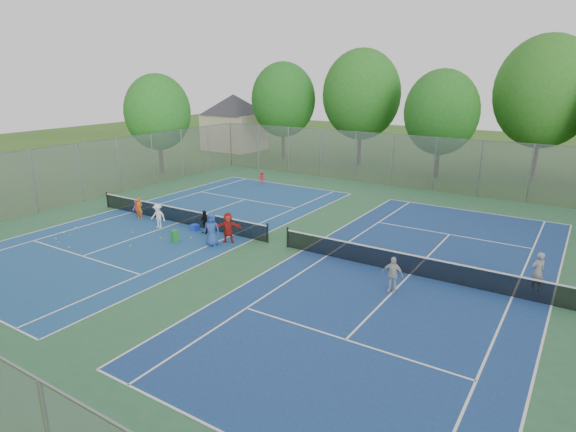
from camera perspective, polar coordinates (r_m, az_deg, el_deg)
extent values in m
plane|color=#32581B|center=(24.68, -1.25, -3.45)|extent=(120.00, 120.00, 0.00)
cube|color=#2E613C|center=(24.68, -1.25, -3.44)|extent=(32.00, 32.00, 0.01)
cube|color=navy|center=(28.97, -12.84, -0.78)|extent=(10.97, 23.77, 0.01)
cube|color=navy|center=(21.83, 14.30, -6.70)|extent=(10.97, 23.77, 0.01)
cube|color=black|center=(28.84, -12.89, 0.05)|extent=(12.87, 0.10, 0.91)
cube|color=black|center=(21.66, 14.39, -5.64)|extent=(12.87, 0.10, 0.91)
cube|color=gray|center=(38.09, 12.34, 6.45)|extent=(32.00, 0.10, 4.00)
cube|color=gray|center=(35.35, -23.44, 4.69)|extent=(0.10, 32.00, 4.00)
cube|color=#B7A88C|center=(55.97, -6.38, 9.86)|extent=(6.00, 5.00, 4.00)
pyramid|color=#2D2D33|center=(55.64, -6.53, 14.16)|extent=(11.03, 11.03, 2.20)
cylinder|color=#443326|center=(49.71, -0.55, 8.83)|extent=(0.36, 0.36, 3.50)
ellipsoid|color=#1D5819|center=(49.33, -0.56, 13.61)|extent=(6.40, 6.40, 7.36)
cylinder|color=#443326|center=(46.75, 8.46, 8.38)|extent=(0.36, 0.36, 3.85)
ellipsoid|color=#225E1B|center=(46.33, 8.71, 14.04)|extent=(7.20, 7.20, 8.28)
cylinder|color=#443326|center=(42.26, 17.27, 6.47)|extent=(0.36, 0.36, 3.15)
ellipsoid|color=#205C1A|center=(41.81, 17.72, 11.63)|extent=(6.00, 6.00, 6.90)
cylinder|color=#443326|center=(43.88, 27.27, 6.43)|extent=(0.36, 0.36, 4.20)
ellipsoid|color=#265C1A|center=(43.44, 28.15, 12.84)|extent=(7.60, 7.60, 8.74)
cylinder|color=#443326|center=(43.85, -14.85, 7.01)|extent=(0.36, 0.36, 3.15)
ellipsoid|color=#21621C|center=(43.42, -15.21, 11.79)|extent=(5.60, 5.60, 6.44)
cube|color=blue|center=(27.37, -11.00, -1.35)|extent=(0.43, 0.43, 0.34)
cube|color=#268C30|center=(25.71, -13.28, -2.34)|extent=(0.38, 0.38, 0.63)
imported|color=#C75912|center=(30.24, -17.23, 0.91)|extent=(0.54, 0.41, 1.34)
imported|color=#CE5089|center=(30.53, -17.54, 0.77)|extent=(0.65, 0.59, 1.08)
imported|color=silver|center=(28.14, -15.15, 0.01)|extent=(0.99, 0.69, 1.41)
imported|color=black|center=(26.61, -9.84, -0.71)|extent=(0.83, 0.55, 1.31)
imported|color=#274690|center=(24.62, -9.05, -1.60)|extent=(0.99, 0.84, 1.71)
imported|color=#AD2118|center=(24.97, -7.12, -1.39)|extent=(1.51, 1.22, 1.61)
imported|color=#B61A28|center=(38.18, -3.09, 4.57)|extent=(0.69, 0.42, 1.04)
imported|color=gray|center=(21.75, 27.48, -5.90)|extent=(0.72, 0.71, 1.67)
imported|color=beige|center=(19.77, 12.28, -6.77)|extent=(0.89, 0.41, 1.49)
sphere|color=#BFD431|center=(26.41, -14.88, -2.59)|extent=(0.07, 0.07, 0.07)
sphere|color=#C1DD33|center=(27.12, -13.23, -1.96)|extent=(0.07, 0.07, 0.07)
sphere|color=#DAF338|center=(25.68, -18.17, -3.42)|extent=(0.07, 0.07, 0.07)
sphere|color=#ACC52D|center=(27.21, -13.16, -1.89)|extent=(0.07, 0.07, 0.07)
sphere|color=#AFC92E|center=(27.53, -25.52, -2.90)|extent=(0.07, 0.07, 0.07)
sphere|color=gold|center=(28.51, -24.39, -2.13)|extent=(0.07, 0.07, 0.07)
sphere|color=yellow|center=(27.81, -17.93, -1.88)|extent=(0.07, 0.07, 0.07)
sphere|color=#C5DE33|center=(28.28, -25.80, -2.45)|extent=(0.07, 0.07, 0.07)
sphere|color=#CEE635|center=(29.12, -25.03, -1.83)|extent=(0.07, 0.07, 0.07)
sphere|color=#DBF539|center=(29.88, -23.90, -1.25)|extent=(0.07, 0.07, 0.07)
sphere|color=#CEE435|center=(26.60, -24.50, -3.43)|extent=(0.07, 0.07, 0.07)
sphere|color=yellow|center=(26.13, -11.44, -2.56)|extent=(0.07, 0.07, 0.07)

